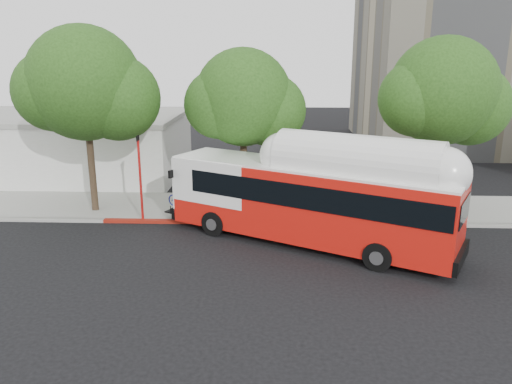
# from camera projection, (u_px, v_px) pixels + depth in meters

# --- Properties ---
(ground) EXTENTS (120.00, 120.00, 0.00)m
(ground) POSITION_uv_depth(u_px,v_px,m) (259.00, 254.00, 21.34)
(ground) COLOR black
(ground) RESTS_ON ground
(sidewalk) EXTENTS (60.00, 5.00, 0.15)m
(sidewalk) POSITION_uv_depth(u_px,v_px,m) (262.00, 207.00, 27.57)
(sidewalk) COLOR gray
(sidewalk) RESTS_ON ground
(curb_strip) EXTENTS (60.00, 0.30, 0.15)m
(curb_strip) POSITION_uv_depth(u_px,v_px,m) (261.00, 223.00, 25.07)
(curb_strip) COLOR gray
(curb_strip) RESTS_ON ground
(red_curb_segment) EXTENTS (10.00, 0.32, 0.16)m
(red_curb_segment) POSITION_uv_depth(u_px,v_px,m) (202.00, 222.00, 25.18)
(red_curb_segment) COLOR maroon
(red_curb_segment) RESTS_ON ground
(street_tree_left) EXTENTS (6.67, 5.80, 9.74)m
(street_tree_left) POSITION_uv_depth(u_px,v_px,m) (94.00, 88.00, 25.23)
(street_tree_left) COLOR #2D2116
(street_tree_left) RESTS_ON ground
(street_tree_mid) EXTENTS (5.75, 5.00, 8.62)m
(street_tree_mid) POSITION_uv_depth(u_px,v_px,m) (251.00, 101.00, 25.60)
(street_tree_mid) COLOR #2D2116
(street_tree_mid) RESTS_ON ground
(street_tree_right) EXTENTS (6.21, 5.40, 9.18)m
(street_tree_right) POSITION_uv_depth(u_px,v_px,m) (451.00, 95.00, 24.94)
(street_tree_right) COLOR #2D2116
(street_tree_right) RESTS_ON ground
(low_commercial_bldg) EXTENTS (16.20, 10.20, 4.25)m
(low_commercial_bldg) POSITION_uv_depth(u_px,v_px,m) (65.00, 144.00, 34.75)
(low_commercial_bldg) COLOR silver
(low_commercial_bldg) RESTS_ON ground
(transit_bus) EXTENTS (13.39, 8.61, 4.11)m
(transit_bus) POSITION_uv_depth(u_px,v_px,m) (310.00, 203.00, 22.03)
(transit_bus) COLOR red
(transit_bus) RESTS_ON ground
(signal_pole) EXTENTS (0.13, 0.42, 4.42)m
(signal_pole) POSITION_uv_depth(u_px,v_px,m) (140.00, 178.00, 24.90)
(signal_pole) COLOR red
(signal_pole) RESTS_ON ground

